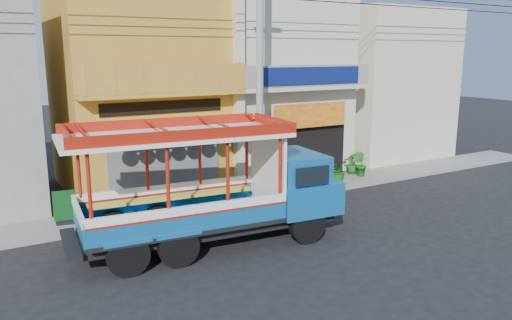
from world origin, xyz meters
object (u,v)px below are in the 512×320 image
Objects in this scene: potted_plant_a at (338,169)px; songthaew_truck at (228,185)px; green_sign at (65,210)px; potted_plant_c at (352,163)px; utility_pole at (263,65)px; potted_plant_b at (360,164)px.

songthaew_truck is at bearing -174.72° from potted_plant_a.
green_sign is 10.93m from potted_plant_a.
green_sign is 1.13× the size of potted_plant_c.
songthaew_truck is (-2.95, -2.96, -3.29)m from utility_pole.
potted_plant_c is at bearing 5.33° from potted_plant_a.
utility_pole is 8.21m from green_sign.
songthaew_truck reaches higher than potted_plant_a.
songthaew_truck is 5.54m from green_sign.
green_sign reaches higher than potted_plant_a.
utility_pole is 25.82× the size of green_sign.
potted_plant_c is (1.44, 0.74, -0.03)m from potted_plant_a.
potted_plant_c is (12.36, 0.60, 0.02)m from green_sign.
potted_plant_b is (1.44, 0.24, 0.02)m from potted_plant_a.
green_sign is (-3.89, 3.76, -1.17)m from songthaew_truck.
potted_plant_b is (12.36, 0.10, 0.07)m from green_sign.
potted_plant_a is 1.45m from potted_plant_b.
utility_pole is 29.21× the size of potted_plant_c.
potted_plant_b is at bearing 9.21° from utility_pole.
utility_pole reaches higher than potted_plant_b.
songthaew_truck is 7.49× the size of potted_plant_b.
green_sign is at bearing 136.01° from songthaew_truck.
utility_pole is 27.69× the size of potted_plant_a.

